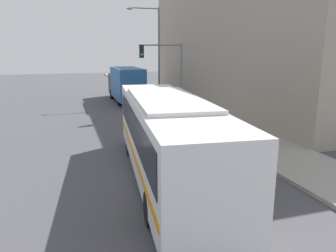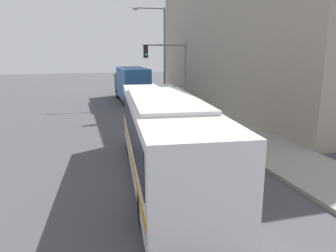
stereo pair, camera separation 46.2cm
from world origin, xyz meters
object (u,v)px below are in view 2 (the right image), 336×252
(city_bus, at_px, (164,133))
(street_lamp, at_px, (161,47))
(parking_meter, at_px, (192,104))
(traffic_light_pole, at_px, (171,65))
(delivery_truck, at_px, (131,83))
(fire_hydrant, at_px, (232,133))

(city_bus, relative_size, street_lamp, 1.35)
(parking_meter, bearing_deg, city_bus, -115.17)
(city_bus, distance_m, traffic_light_pole, 13.06)
(city_bus, xyz_separation_m, delivery_truck, (2.00, 19.12, -0.10))
(delivery_truck, bearing_deg, street_lamp, -10.14)
(fire_hydrant, bearing_deg, street_lamp, 90.48)
(city_bus, height_order, fire_hydrant, city_bus)
(fire_hydrant, height_order, street_lamp, street_lamp)
(fire_hydrant, bearing_deg, parking_meter, 90.00)
(street_lamp, bearing_deg, fire_hydrant, -89.52)
(city_bus, relative_size, parking_meter, 8.06)
(street_lamp, bearing_deg, traffic_light_pole, -97.87)
(delivery_truck, bearing_deg, city_bus, -95.96)
(parking_meter, height_order, street_lamp, street_lamp)
(city_bus, height_order, delivery_truck, delivery_truck)
(delivery_truck, distance_m, parking_meter, 9.30)
(traffic_light_pole, distance_m, parking_meter, 3.46)
(parking_meter, bearing_deg, fire_hydrant, -90.00)
(delivery_truck, relative_size, street_lamp, 0.95)
(fire_hydrant, xyz_separation_m, traffic_light_pole, (-0.99, 8.29, 3.16))
(delivery_truck, height_order, street_lamp, street_lamp)
(traffic_light_pole, distance_m, street_lamp, 6.49)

